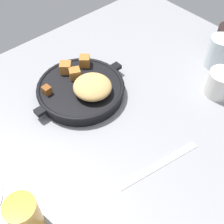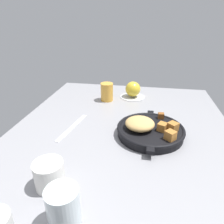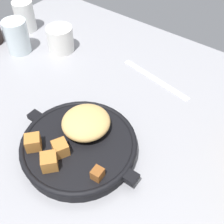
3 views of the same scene
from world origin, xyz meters
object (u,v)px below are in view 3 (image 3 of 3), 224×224
object	(u,v)px
white_creamer_pitcher	(25,16)
butter_knife	(155,79)
cast_iron_skillet	(79,143)
ceramic_mug_white	(60,39)
water_glass_tall	(17,36)

from	to	relation	value
white_creamer_pitcher	butter_knife	bearing A→B (deg)	3.96
cast_iron_skillet	ceramic_mug_white	distance (cm)	37.24
butter_knife	white_creamer_pitcher	distance (cm)	46.02
butter_knife	water_glass_tall	bearing A→B (deg)	-152.06
white_creamer_pitcher	water_glass_tall	bearing A→B (deg)	-51.83
butter_knife	water_glass_tall	xyz separation A→B (cm)	(-38.46, -12.38, 4.57)
cast_iron_skillet	ceramic_mug_white	world-z (taller)	ceramic_mug_white
cast_iron_skillet	ceramic_mug_white	xyz separation A→B (cm)	(-28.30, 24.18, 1.18)
cast_iron_skillet	butter_knife	world-z (taller)	cast_iron_skillet
cast_iron_skillet	water_glass_tall	xyz separation A→B (cm)	(-37.66, 16.61, 2.33)
butter_knife	white_creamer_pitcher	bearing A→B (deg)	-165.94
ceramic_mug_white	water_glass_tall	bearing A→B (deg)	-141.03
butter_knife	ceramic_mug_white	world-z (taller)	ceramic_mug_white
water_glass_tall	white_creamer_pitcher	bearing A→B (deg)	128.17
butter_knife	white_creamer_pitcher	world-z (taller)	white_creamer_pitcher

